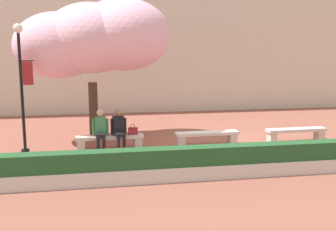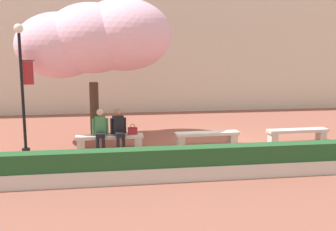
% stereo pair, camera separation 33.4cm
% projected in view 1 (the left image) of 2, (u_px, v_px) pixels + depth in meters
% --- Properties ---
extents(ground_plane, '(100.00, 100.00, 0.00)m').
position_uv_depth(ground_plane, '(207.00, 145.00, 12.99)').
color(ground_plane, '#8E5142').
extents(building_facade, '(28.00, 4.00, 8.43)m').
position_uv_depth(building_facade, '(161.00, 29.00, 21.28)').
color(building_facade, beige).
rests_on(building_facade, ground).
extents(stone_bench_west_end, '(2.13, 0.47, 0.45)m').
position_uv_depth(stone_bench_west_end, '(110.00, 140.00, 12.38)').
color(stone_bench_west_end, beige).
rests_on(stone_bench_west_end, ground).
extents(stone_bench_near_west, '(2.13, 0.47, 0.45)m').
position_uv_depth(stone_bench_near_west, '(207.00, 136.00, 12.94)').
color(stone_bench_near_west, beige).
rests_on(stone_bench_near_west, ground).
extents(stone_bench_center, '(2.13, 0.47, 0.45)m').
position_uv_depth(stone_bench_center, '(296.00, 132.00, 13.50)').
color(stone_bench_center, beige).
rests_on(stone_bench_center, ground).
extents(person_seated_left, '(0.51, 0.68, 1.29)m').
position_uv_depth(person_seated_left, '(100.00, 128.00, 12.22)').
color(person_seated_left, black).
rests_on(person_seated_left, ground).
extents(person_seated_right, '(0.51, 0.72, 1.29)m').
position_uv_depth(person_seated_right, '(119.00, 128.00, 12.32)').
color(person_seated_right, black).
rests_on(person_seated_right, ground).
extents(handbag, '(0.30, 0.15, 0.34)m').
position_uv_depth(handbag, '(133.00, 130.00, 12.49)').
color(handbag, '#A3232D').
rests_on(handbag, stone_bench_west_end).
extents(cherry_tree_main, '(5.25, 3.51, 4.84)m').
position_uv_depth(cherry_tree_main, '(96.00, 39.00, 13.22)').
color(cherry_tree_main, '#473323').
rests_on(cherry_tree_main, ground).
extents(lamp_post_with_banner, '(0.54, 0.28, 3.87)m').
position_uv_depth(lamp_post_with_banner, '(21.00, 77.00, 11.62)').
color(lamp_post_with_banner, black).
rests_on(lamp_post_with_banner, ground).
extents(planter_hedge_foreground, '(12.64, 0.50, 0.80)m').
position_uv_depth(planter_hedge_foreground, '(243.00, 161.00, 9.76)').
color(planter_hedge_foreground, beige).
rests_on(planter_hedge_foreground, ground).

